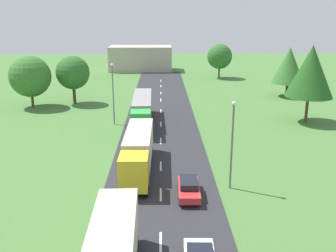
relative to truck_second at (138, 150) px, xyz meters
The scene contains 13 objects.
road 6.06m from the truck_second, 67.36° to the right, with size 10.00×140.00×0.06m, color #2B2B30.
lane_marking_centre 9.08m from the truck_second, 75.68° to the right, with size 0.16×121.92×0.01m.
truck_second is the anchor object (origin of this frame).
truck_third 16.34m from the truck_second, 91.32° to the left, with size 2.77×14.70×3.60m.
car_third 7.36m from the truck_second, 51.14° to the right, with size 1.84×4.29×1.45m.
lamppost_second 9.49m from the truck_second, 25.75° to the right, with size 0.36×0.36×7.85m.
lamppost_third 17.15m from the truck_second, 104.57° to the left, with size 0.36×0.36×8.41m.
tree_oak 57.49m from the truck_second, 73.86° to the left, with size 5.80×5.80×7.98m.
tree_birch 31.90m from the truck_second, 113.18° to the left, with size 5.58×5.58×8.07m.
tree_maple 28.85m from the truck_second, 36.85° to the left, with size 6.44×6.44×10.75m.
tree_ash 42.84m from the truck_second, 53.39° to the left, with size 5.90×5.90×8.99m.
tree_lime 32.89m from the truck_second, 125.11° to the left, with size 6.65×6.65×8.38m.
distant_building 68.08m from the truck_second, 92.66° to the left, with size 16.32×8.86×6.40m, color #B2A899.
Camera 1 is at (0.10, -4.94, 14.87)m, focal length 40.82 mm.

